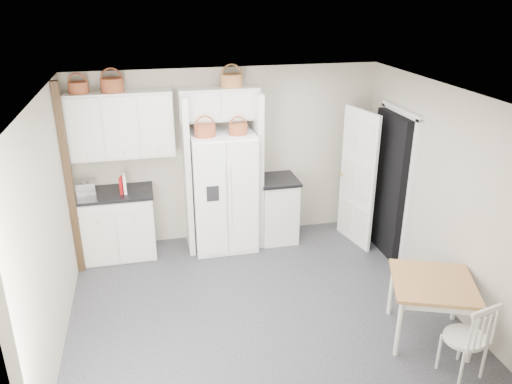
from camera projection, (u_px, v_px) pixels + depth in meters
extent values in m
plane|color=#2B2C2F|center=(259.00, 305.00, 6.15)|extent=(4.50, 4.50, 0.00)
plane|color=white|center=(259.00, 95.00, 5.16)|extent=(4.50, 4.50, 0.00)
plane|color=#B4AEA1|center=(229.00, 155.00, 7.46)|extent=(4.50, 0.00, 4.50)
plane|color=#B4AEA1|center=(49.00, 229.00, 5.20)|extent=(0.00, 4.00, 4.00)
plane|color=#B4AEA1|center=(437.00, 192.00, 6.11)|extent=(0.00, 4.00, 4.00)
cube|color=white|center=(223.00, 191.00, 7.27)|extent=(0.90, 0.73, 1.75)
cube|color=silver|center=(118.00, 225.00, 7.16)|extent=(1.02, 0.64, 0.95)
cube|color=silver|center=(277.00, 210.00, 7.64)|extent=(0.54, 0.65, 0.95)
cube|color=brown|center=(429.00, 309.00, 5.48)|extent=(1.10, 1.10, 0.71)
cube|color=silver|center=(465.00, 338.00, 4.91)|extent=(0.50, 0.47, 0.87)
cube|color=black|center=(114.00, 193.00, 6.97)|extent=(1.06, 0.69, 0.04)
cube|color=black|center=(277.00, 179.00, 7.45)|extent=(0.58, 0.69, 0.04)
cube|color=silver|center=(85.00, 189.00, 6.82)|extent=(0.27, 0.18, 0.18)
cube|color=#AB0B0F|center=(122.00, 185.00, 6.87)|extent=(0.08, 0.17, 0.24)
cube|color=white|center=(124.00, 184.00, 6.87)|extent=(0.05, 0.18, 0.26)
cylinder|color=maroon|center=(78.00, 88.00, 6.47)|extent=(0.26, 0.26, 0.15)
cylinder|color=maroon|center=(112.00, 85.00, 6.55)|extent=(0.30, 0.30, 0.18)
cylinder|color=#A25C2B|center=(232.00, 80.00, 6.88)|extent=(0.31, 0.31, 0.18)
cylinder|color=maroon|center=(205.00, 131.00, 6.76)|extent=(0.29, 0.29, 0.16)
cylinder|color=maroon|center=(238.00, 129.00, 6.86)|extent=(0.26, 0.26, 0.14)
cube|color=silver|center=(121.00, 125.00, 6.77)|extent=(1.40, 0.34, 0.90)
cube|color=silver|center=(219.00, 104.00, 6.96)|extent=(1.12, 0.34, 0.45)
cube|color=silver|center=(187.00, 175.00, 7.11)|extent=(0.08, 0.60, 2.30)
cube|color=silver|center=(257.00, 170.00, 7.32)|extent=(0.08, 0.60, 2.30)
cube|color=black|center=(69.00, 182.00, 6.42)|extent=(0.09, 0.09, 2.60)
cube|color=black|center=(391.00, 185.00, 7.10)|extent=(0.18, 0.85, 2.05)
cube|color=white|center=(357.00, 178.00, 7.33)|extent=(0.21, 0.79, 2.05)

